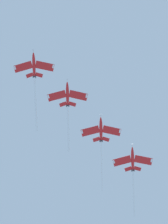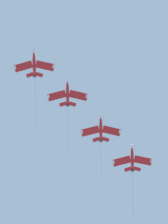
# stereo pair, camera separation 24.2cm
# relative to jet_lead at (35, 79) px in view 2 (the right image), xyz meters

# --- Properties ---
(jet_lead) EXTENTS (29.82, 30.53, 9.00)m
(jet_lead) POSITION_rel_jet_lead_xyz_m (0.00, 0.00, 0.00)
(jet_lead) COLOR red
(jet_second) EXTENTS (26.80, 27.80, 8.27)m
(jet_second) POSITION_rel_jet_lead_xyz_m (-20.68, 1.21, -2.64)
(jet_second) COLOR red
(jet_third) EXTENTS (28.34, 29.44, 8.95)m
(jet_third) POSITION_rel_jet_lead_xyz_m (-43.26, 0.68, -5.94)
(jet_third) COLOR red
(jet_fourth) EXTENTS (27.55, 28.10, 8.62)m
(jet_fourth) POSITION_rel_jet_lead_xyz_m (-65.98, -0.74, -8.67)
(jet_fourth) COLOR red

